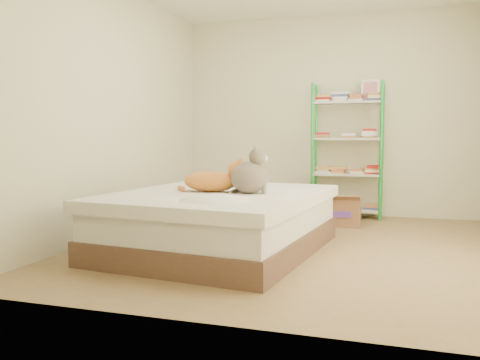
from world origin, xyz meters
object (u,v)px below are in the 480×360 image
at_px(orange_cat, 211,179).
at_px(grey_cat, 249,171).
at_px(shelf_unit, 348,151).
at_px(white_bin, 241,199).
at_px(cardboard_box, 340,211).
at_px(bed, 219,221).

height_order(orange_cat, grey_cat, grey_cat).
bearing_deg(orange_cat, grey_cat, -11.74).
relative_size(shelf_unit, white_bin, 4.67).
distance_m(orange_cat, grey_cat, 0.38).
xyz_separation_m(orange_cat, white_bin, (-0.41, 2.24, -0.47)).
bearing_deg(cardboard_box, bed, -119.99).
bearing_deg(grey_cat, orange_cat, 69.68).
xyz_separation_m(grey_cat, white_bin, (-0.79, 2.27, -0.55)).
bearing_deg(cardboard_box, white_bin, 155.85).
bearing_deg(bed, shelf_unit, 74.40).
distance_m(orange_cat, white_bin, 2.32).
height_order(grey_cat, white_bin, grey_cat).
height_order(orange_cat, white_bin, orange_cat).
distance_m(cardboard_box, white_bin, 1.50).
bearing_deg(orange_cat, bed, -4.64).
xyz_separation_m(bed, shelf_unit, (0.91, 2.26, 0.58)).
height_order(orange_cat, shelf_unit, shelf_unit).
bearing_deg(bed, grey_cat, -0.55).
bearing_deg(white_bin, cardboard_box, -22.45).
bearing_deg(bed, white_bin, 108.73).
bearing_deg(white_bin, orange_cat, -79.50).
relative_size(grey_cat, cardboard_box, 0.85).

